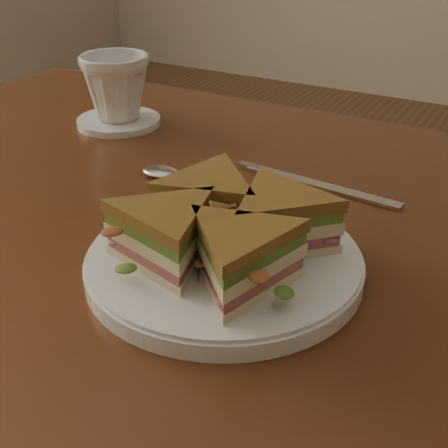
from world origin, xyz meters
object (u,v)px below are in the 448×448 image
object	(u,v)px
table	(225,299)
knife	(309,183)
coffee_cup	(116,87)
spoon	(174,178)
saucer	(119,121)
sandwich_wedges	(224,229)
plate	(224,264)

from	to	relation	value
table	knife	distance (m)	0.17
table	coffee_cup	world-z (taller)	coffee_cup
spoon	saucer	size ratio (longest dim) A/B	1.46
table	sandwich_wedges	world-z (taller)	sandwich_wedges
plate	knife	size ratio (longest dim) A/B	1.19
table	knife	world-z (taller)	knife
table	knife	xyz separation A→B (m)	(0.04, 0.13, 0.10)
table	coffee_cup	bearing A→B (deg)	146.27
coffee_cup	spoon	bearing A→B (deg)	-55.85
plate	knife	distance (m)	0.22
table	sandwich_wedges	distance (m)	0.17
plate	knife	xyz separation A→B (m)	(-0.00, 0.22, -0.01)
spoon	coffee_cup	distance (m)	0.23
knife	table	bearing A→B (deg)	-102.76
coffee_cup	knife	bearing A→B (deg)	-30.84
plate	saucer	distance (m)	0.43
table	plate	bearing A→B (deg)	-61.16
plate	knife	world-z (taller)	plate
plate	coffee_cup	distance (m)	0.44
plate	saucer	size ratio (longest dim) A/B	2.06
plate	saucer	xyz separation A→B (m)	(-0.33, 0.28, -0.00)
sandwich_wedges	knife	bearing A→B (deg)	90.88
sandwich_wedges	spoon	bearing A→B (deg)	136.04
spoon	coffee_cup	xyz separation A→B (m)	(-0.18, 0.13, 0.05)
plate	coffee_cup	size ratio (longest dim) A/B	2.53
table	plate	world-z (taller)	plate
saucer	spoon	bearing A→B (deg)	-35.45
knife	coffee_cup	world-z (taller)	coffee_cup
table	plate	size ratio (longest dim) A/B	4.70
coffee_cup	saucer	bearing A→B (deg)	0.00
knife	spoon	bearing A→B (deg)	-149.51
coffee_cup	plate	bearing A→B (deg)	-59.96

